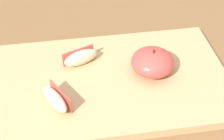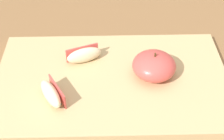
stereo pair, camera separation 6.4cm
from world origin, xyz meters
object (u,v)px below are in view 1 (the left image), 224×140
apple_wedge_back (81,58)px  cutting_board (112,81)px  apple_half_skin_up (153,62)px  apple_wedge_near_knife (55,99)px

apple_wedge_back → cutting_board: bearing=-42.0°
cutting_board → apple_wedge_back: apple_wedge_back is taller
apple_half_skin_up → apple_wedge_near_knife: size_ratio=1.14×
apple_wedge_near_knife → apple_wedge_back: size_ratio=0.98×
apple_half_skin_up → apple_wedge_back: (-0.13, 0.04, -0.01)m
apple_half_skin_up → cutting_board: bearing=-174.8°
cutting_board → apple_wedge_back: bearing=138.0°
apple_half_skin_up → apple_wedge_near_knife: apple_half_skin_up is taller
cutting_board → apple_wedge_near_knife: bearing=-153.1°
cutting_board → apple_half_skin_up: apple_half_skin_up is taller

